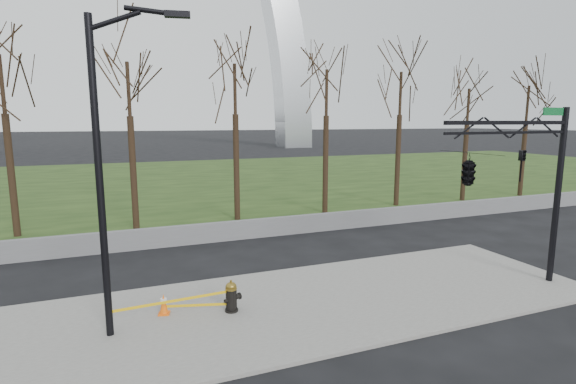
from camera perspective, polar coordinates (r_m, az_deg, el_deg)
name	(u,v)px	position (r m, az deg, el deg)	size (l,w,h in m)	color
ground	(317,303)	(13.90, 3.81, -14.28)	(500.00, 500.00, 0.00)	black
sidewalk	(317,301)	(13.88, 3.81, -14.09)	(18.00, 6.00, 0.10)	slate
grass_strip	(180,180)	(42.21, -13.92, 1.51)	(120.00, 40.00, 0.06)	#1D3312
guardrail	(245,229)	(20.88, -5.65, -4.89)	(60.00, 0.30, 0.90)	#59595B
tree_row	(235,137)	(24.30, -6.90, 7.17)	(47.35, 4.00, 9.36)	black
fire_hydrant	(232,297)	(13.03, -7.39, -13.46)	(0.59, 0.38, 0.94)	black
traffic_cone	(164,304)	(13.28, -15.96, -13.91)	(0.38, 0.38, 0.60)	#F35F0C
street_light	(108,157)	(11.44, -22.52, 4.28)	(2.37, 0.63, 8.21)	black
traffic_signal_mast	(488,168)	(14.52, 24.71, 2.88)	(5.10, 2.49, 6.00)	black
caution_tape	(183,303)	(12.80, -13.60, -13.89)	(3.27, 0.75, 0.47)	#E3AD0B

